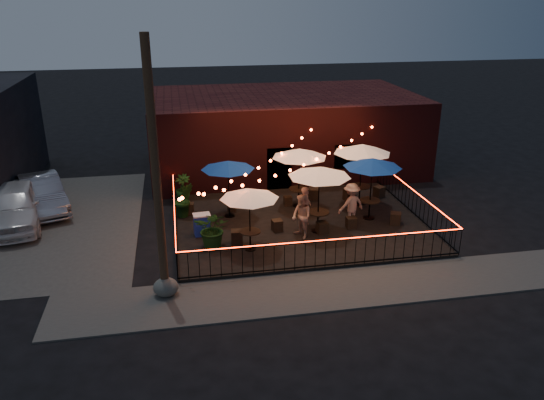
{
  "coord_description": "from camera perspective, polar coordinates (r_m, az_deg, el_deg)",
  "views": [
    {
      "loc": [
        -4.77,
        -17.56,
        8.91
      ],
      "look_at": [
        -1.06,
        2.3,
        1.07
      ],
      "focal_mm": 35.0,
      "sensor_mm": 36.0,
      "label": 1
    }
  ],
  "objects": [
    {
      "name": "bistro_chair_8",
      "position": [
        21.5,
        8.51,
        -2.42
      ],
      "size": [
        0.39,
        0.39,
        0.45
      ],
      "primitive_type": "cube",
      "rotation": [
        0.0,
        0.0,
        -0.01
      ],
      "color": "black",
      "rests_on": "patio"
    },
    {
      "name": "bistro_chair_7",
      "position": [
        24.28,
        4.48,
        0.64
      ],
      "size": [
        0.49,
        0.49,
        0.51
      ],
      "primitive_type": "cube",
      "rotation": [
        0.0,
        0.0,
        2.99
      ],
      "color": "black",
      "rests_on": "patio"
    },
    {
      "name": "potted_shrub_c",
      "position": [
        24.31,
        -9.57,
        1.3
      ],
      "size": [
        0.82,
        0.82,
        1.21
      ],
      "primitive_type": "imported",
      "rotation": [
        0.0,
        0.0,
        -0.24
      ],
      "color": "#1A3E10",
      "rests_on": "patio"
    },
    {
      "name": "cafe_table_4",
      "position": [
        21.8,
        10.77,
        3.87
      ],
      "size": [
        3.13,
        3.13,
        2.63
      ],
      "rotation": [
        0.0,
        0.0,
        -0.4
      ],
      "color": "black",
      "rests_on": "patio"
    },
    {
      "name": "fence_right",
      "position": [
        23.37,
        14.9,
        -0.2
      ],
      "size": [
        0.04,
        8.0,
        1.04
      ],
      "rotation": [
        0.0,
        0.0,
        1.57
      ],
      "color": "black",
      "rests_on": "patio"
    },
    {
      "name": "bistro_chair_6",
      "position": [
        23.57,
        1.71,
        -0.08
      ],
      "size": [
        0.35,
        0.35,
        0.41
      ],
      "primitive_type": "cube",
      "rotation": [
        0.0,
        0.0,
        0.01
      ],
      "color": "black",
      "rests_on": "patio"
    },
    {
      "name": "brick_building",
      "position": [
        28.98,
        1.21,
        7.41
      ],
      "size": [
        14.0,
        8.0,
        4.0
      ],
      "color": "black",
      "rests_on": "ground"
    },
    {
      "name": "cafe_table_0",
      "position": [
        18.78,
        -2.44,
        0.56
      ],
      "size": [
        2.21,
        2.21,
        2.35
      ],
      "rotation": [
        0.0,
        0.0,
        -0.04
      ],
      "color": "black",
      "rests_on": "patio"
    },
    {
      "name": "bistro_chair_5",
      "position": [
        20.88,
        5.43,
        -2.97
      ],
      "size": [
        0.45,
        0.45,
        0.48
      ],
      "primitive_type": "cube",
      "rotation": [
        0.0,
        0.0,
        3.26
      ],
      "color": "black",
      "rests_on": "patio"
    },
    {
      "name": "car_white",
      "position": [
        24.11,
        -26.0,
        -0.55
      ],
      "size": [
        2.76,
        5.25,
        1.7
      ],
      "primitive_type": "imported",
      "rotation": [
        0.0,
        0.0,
        0.16
      ],
      "color": "silver",
      "rests_on": "ground"
    },
    {
      "name": "utility_pole",
      "position": [
        15.76,
        -12.36,
        2.56
      ],
      "size": [
        0.26,
        0.26,
        8.0
      ],
      "primitive_type": "cylinder",
      "color": "#392517",
      "rests_on": "ground"
    },
    {
      "name": "car_silver",
      "position": [
        25.35,
        -23.48,
        0.62
      ],
      "size": [
        3.07,
        4.84,
        1.51
      ],
      "primitive_type": "imported",
      "rotation": [
        0.0,
        0.0,
        0.35
      ],
      "color": "gray",
      "rests_on": "ground"
    },
    {
      "name": "patron_c",
      "position": [
        21.54,
        8.52,
        -0.47
      ],
      "size": [
        1.29,
        0.96,
        1.78
      ],
      "primitive_type": "imported",
      "rotation": [
        0.0,
        0.0,
        3.43
      ],
      "color": "beige",
      "rests_on": "patio"
    },
    {
      "name": "bistro_chair_11",
      "position": [
        25.03,
        11.45,
        0.89
      ],
      "size": [
        0.54,
        0.54,
        0.49
      ],
      "primitive_type": "cube",
      "rotation": [
        0.0,
        0.0,
        3.55
      ],
      "color": "black",
      "rests_on": "patio"
    },
    {
      "name": "bistro_chair_3",
      "position": [
        22.99,
        -4.35,
        -0.68
      ],
      "size": [
        0.42,
        0.42,
        0.41
      ],
      "primitive_type": "cube",
      "rotation": [
        0.0,
        0.0,
        2.91
      ],
      "color": "black",
      "rests_on": "patio"
    },
    {
      "name": "patron_b",
      "position": [
        20.24,
        3.19,
        -1.8
      ],
      "size": [
        0.9,
        1.01,
        1.72
      ],
      "primitive_type": "imported",
      "rotation": [
        0.0,
        0.0,
        -1.21
      ],
      "color": "tan",
      "rests_on": "patio"
    },
    {
      "name": "parking_lot",
      "position": [
        24.42,
        -26.99,
        -2.6
      ],
      "size": [
        11.0,
        12.0,
        0.02
      ],
      "primitive_type": "cube",
      "color": "#3D3C39",
      "rests_on": "ground"
    },
    {
      "name": "ground",
      "position": [
        20.26,
        4.15,
        -4.93
      ],
      "size": [
        110.0,
        110.0,
        0.0
      ],
      "primitive_type": "plane",
      "color": "black",
      "rests_on": "ground"
    },
    {
      "name": "bistro_chair_2",
      "position": [
        22.85,
        -8.93,
        -0.95
      ],
      "size": [
        0.44,
        0.44,
        0.48
      ],
      "primitive_type": "cube",
      "rotation": [
        0.0,
        0.0,
        -0.1
      ],
      "color": "black",
      "rests_on": "patio"
    },
    {
      "name": "bistro_chair_1",
      "position": [
        20.02,
        -3.8,
        -3.97
      ],
      "size": [
        0.47,
        0.47,
        0.51
      ],
      "primitive_type": "cube",
      "rotation": [
        0.0,
        0.0,
        3.04
      ],
      "color": "black",
      "rests_on": "patio"
    },
    {
      "name": "cafe_table_3",
      "position": [
        22.77,
        2.97,
        4.99
      ],
      "size": [
        2.48,
        2.48,
        2.64
      ],
      "rotation": [
        0.0,
        0.0,
        0.04
      ],
      "color": "black",
      "rests_on": "patio"
    },
    {
      "name": "cooler",
      "position": [
        20.74,
        -7.54,
        -2.62
      ],
      "size": [
        0.7,
        0.53,
        0.87
      ],
      "rotation": [
        0.0,
        0.0,
        0.09
      ],
      "color": "#1C33B1",
      "rests_on": "patio"
    },
    {
      "name": "cafe_table_2",
      "position": [
        20.25,
        5.13,
        2.96
      ],
      "size": [
        3.19,
        3.19,
        2.68
      ],
      "rotation": [
        0.0,
        0.0,
        -0.41
      ],
      "color": "black",
      "rests_on": "patio"
    },
    {
      "name": "bistro_chair_9",
      "position": [
        22.17,
        13.14,
        -1.96
      ],
      "size": [
        0.55,
        0.55,
        0.49
      ],
      "primitive_type": "cube",
      "rotation": [
        0.0,
        0.0,
        2.73
      ],
      "color": "black",
      "rests_on": "patio"
    },
    {
      "name": "potted_shrub_b",
      "position": [
        22.48,
        -9.46,
        0.04
      ],
      "size": [
        0.95,
        0.83,
        1.5
      ],
      "primitive_type": "imported",
      "rotation": [
        0.0,
        0.0,
        0.23
      ],
      "color": "#0E340D",
      "rests_on": "patio"
    },
    {
      "name": "fence_left",
      "position": [
        21.23,
        -10.38,
        -2.01
      ],
      "size": [
        0.04,
        8.0,
        1.04
      ],
      "rotation": [
        0.0,
        0.0,
        1.57
      ],
      "color": "black",
      "rests_on": "patio"
    },
    {
      "name": "sidewalk",
      "position": [
        17.51,
        6.84,
        -9.45
      ],
      "size": [
        18.0,
        2.5,
        0.05
      ],
      "primitive_type": "cube",
      "color": "#3D3C39",
      "rests_on": "ground"
    },
    {
      "name": "bistro_chair_4",
      "position": [
        21.01,
        0.55,
        -2.74
      ],
      "size": [
        0.44,
        0.44,
        0.46
      ],
      "primitive_type": "cube",
      "rotation": [
        0.0,
        0.0,
        0.14
      ],
      "color": "black",
      "rests_on": "patio"
    },
    {
      "name": "potted_shrub_a",
      "position": [
        19.63,
        -6.31,
        -3.08
      ],
      "size": [
        1.62,
        1.52,
        1.45
      ],
      "primitive_type": "imported",
      "rotation": [
        0.0,
        0.0,
        -0.35
      ],
      "color": "#0F330D",
      "rests_on": "patio"
    },
    {
      "name": "patio",
      "position": [
        21.99,
        2.85,
        -2.51
      ],
      "size": [
        10.0,
        8.0,
        0.15
      ],
      "primitive_type": "cube",
      "color": "black",
      "rests_on": "ground"
    },
    {
      "name": "boulder",
      "position": [
        17.19,
        -11.36,
        -9.18
      ],
      "size": [
        0.86,
        0.74,
        0.66
      ],
      "primitive_type": "ellipsoid",
      "rotation": [
        0.0,
        0.0,
        0.02
      ],
      "color": "#4F4F4A",
      "rests_on": "ground"
    },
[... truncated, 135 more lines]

